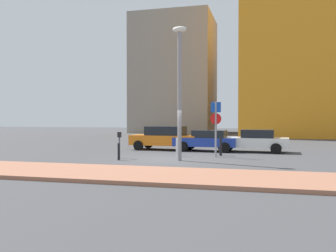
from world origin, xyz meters
name	(u,v)px	position (x,y,z in m)	size (l,w,h in m)	color
ground_plane	(165,160)	(0.00, 0.00, 0.00)	(120.00, 120.00, 0.00)	#424244
sidewalk_brick	(126,174)	(0.00, -5.42, 0.07)	(40.00, 3.59, 0.14)	#9E664C
parked_car_orange	(165,137)	(-1.49, 5.53, 0.82)	(4.60, 2.25, 1.57)	orange
parked_car_blue	(207,140)	(1.34, 5.27, 0.72)	(4.07, 2.09, 1.34)	#1E389E
parked_car_white	(252,140)	(4.17, 5.38, 0.72)	(4.67, 2.20, 1.40)	white
parking_sign_post	(216,122)	(2.34, 1.87, 1.89)	(0.60, 0.12, 3.00)	gray
parking_meter	(119,141)	(-2.52, 0.07, 0.89)	(0.18, 0.14, 1.38)	#4C4C51
street_lamp	(180,81)	(0.81, -0.27, 3.93)	(0.70, 0.36, 6.63)	gray
traffic_bollard_near	(221,146)	(2.52, 2.64, 0.52)	(0.15, 0.15, 1.04)	black
traffic_bollard_mid	(119,152)	(-2.18, -0.85, 0.43)	(0.12, 0.12, 0.86)	black
traffic_bollard_far	(177,147)	(0.20, 1.83, 0.51)	(0.13, 0.13, 1.02)	#B7B7BC
building_colorful_midrise	(308,46)	(10.17, 30.10, 11.05)	(15.79, 17.88, 22.09)	orange
building_under_construction	(175,75)	(-8.08, 35.53, 8.60)	(11.48, 10.35, 17.19)	gray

